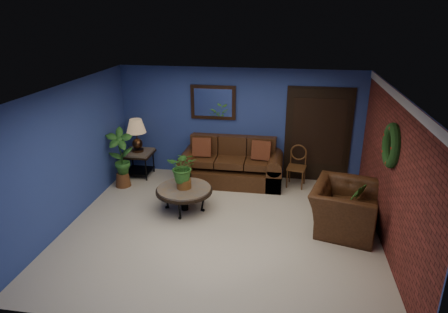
% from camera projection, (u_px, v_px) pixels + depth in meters
% --- Properties ---
extents(floor, '(5.50, 5.50, 0.00)m').
position_uv_depth(floor, '(221.00, 228.00, 7.17)').
color(floor, beige).
rests_on(floor, ground).
extents(wall_back, '(5.50, 0.04, 2.50)m').
position_uv_depth(wall_back, '(240.00, 123.00, 9.05)').
color(wall_back, navy).
rests_on(wall_back, ground).
extents(wall_left, '(0.04, 5.00, 2.50)m').
position_uv_depth(wall_left, '(70.00, 154.00, 7.15)').
color(wall_left, navy).
rests_on(wall_left, ground).
extents(wall_right_brick, '(0.04, 5.00, 2.50)m').
position_uv_depth(wall_right_brick, '(392.00, 174.00, 6.32)').
color(wall_right_brick, maroon).
rests_on(wall_right_brick, ground).
extents(ceiling, '(5.50, 5.00, 0.02)m').
position_uv_depth(ceiling, '(221.00, 90.00, 6.30)').
color(ceiling, silver).
rests_on(ceiling, wall_back).
extents(crown_molding, '(0.03, 5.00, 0.14)m').
position_uv_depth(crown_molding, '(402.00, 100.00, 5.91)').
color(crown_molding, white).
rests_on(crown_molding, wall_right_brick).
extents(wall_mirror, '(1.02, 0.06, 0.77)m').
position_uv_depth(wall_mirror, '(213.00, 102.00, 8.93)').
color(wall_mirror, '#412615').
rests_on(wall_mirror, wall_back).
extents(closet_door, '(1.44, 0.06, 2.18)m').
position_uv_depth(closet_door, '(318.00, 136.00, 8.82)').
color(closet_door, black).
rests_on(closet_door, wall_back).
extents(wreath, '(0.16, 0.72, 0.72)m').
position_uv_depth(wreath, '(391.00, 145.00, 6.22)').
color(wreath, black).
rests_on(wreath, wall_right_brick).
extents(sofa, '(2.26, 0.98, 1.02)m').
position_uv_depth(sofa, '(232.00, 167.00, 9.00)').
color(sofa, '#462714').
rests_on(sofa, ground).
extents(coffee_table, '(1.09, 1.09, 0.47)m').
position_uv_depth(coffee_table, '(184.00, 191.00, 7.68)').
color(coffee_table, '#58514D').
rests_on(coffee_table, ground).
extents(end_table, '(0.66, 0.66, 0.60)m').
position_uv_depth(end_table, '(138.00, 157.00, 9.25)').
color(end_table, '#58514D').
rests_on(end_table, ground).
extents(table_lamp, '(0.44, 0.44, 0.74)m').
position_uv_depth(table_lamp, '(136.00, 132.00, 9.04)').
color(table_lamp, '#412615').
rests_on(table_lamp, end_table).
extents(side_chair, '(0.45, 0.45, 0.91)m').
position_uv_depth(side_chair, '(297.00, 163.00, 8.75)').
color(side_chair, '#563318').
rests_on(side_chair, ground).
extents(armchair, '(1.39, 1.50, 0.82)m').
position_uv_depth(armchair, '(345.00, 208.00, 7.02)').
color(armchair, '#462714').
rests_on(armchair, ground).
extents(coffee_plant, '(0.57, 0.49, 0.75)m').
position_uv_depth(coffee_plant, '(183.00, 168.00, 7.51)').
color(coffee_plant, brown).
rests_on(coffee_plant, coffee_table).
extents(floor_plant, '(0.44, 0.39, 0.82)m').
position_uv_depth(floor_plant, '(355.00, 203.00, 7.17)').
color(floor_plant, brown).
rests_on(floor_plant, ground).
extents(tall_plant, '(0.66, 0.55, 1.32)m').
position_uv_depth(tall_plant, '(121.00, 156.00, 8.62)').
color(tall_plant, brown).
rests_on(tall_plant, ground).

